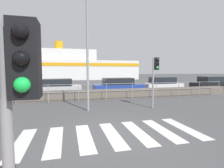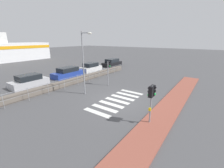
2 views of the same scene
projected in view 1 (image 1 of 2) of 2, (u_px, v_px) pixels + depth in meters
ground_plane at (119, 134)px, 5.78m from camera, size 160.00×160.00×0.00m
crosswalk at (112, 134)px, 5.72m from camera, size 5.85×2.40×0.01m
seawall at (91, 95)px, 12.60m from camera, size 23.03×0.55×0.69m
harbor_fence at (93, 89)px, 11.72m from camera, size 20.77×0.04×1.23m
traffic_light_near at (4, 85)px, 1.51m from camera, size 0.58×0.41×2.54m
traffic_light_far at (155, 71)px, 9.60m from camera, size 0.34×0.32×2.80m
streetlamp at (88, 39)px, 8.54m from camera, size 0.32×1.22×5.85m
ferry_boat at (72, 67)px, 39.07m from camera, size 28.24×6.32×8.35m
parked_car_silver at (58, 88)px, 15.26m from camera, size 3.97×1.81×1.35m
parked_car_blue at (118, 86)px, 16.60m from camera, size 4.60×1.79×1.37m
parked_car_white at (162, 85)px, 17.75m from camera, size 3.83×1.79×1.41m
parked_car_black at (212, 84)px, 19.27m from camera, size 4.58×1.83×1.41m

